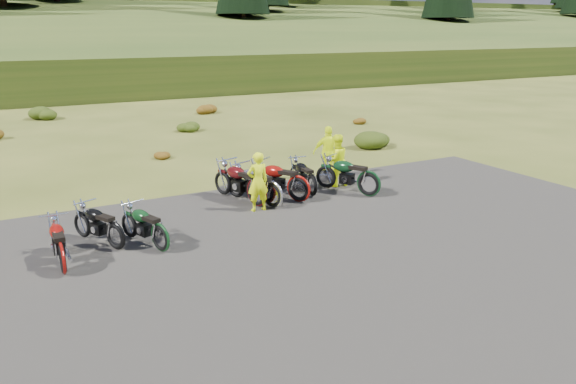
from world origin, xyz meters
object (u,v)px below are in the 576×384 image
motorcycle_3 (272,209)px  person_middle (258,183)px  motorcycle_7 (368,197)px  motorcycle_0 (117,250)px

motorcycle_3 → person_middle: 0.96m
motorcycle_7 → motorcycle_3: bearing=55.7°
person_middle → motorcycle_7: bearing=177.5°
motorcycle_3 → motorcycle_7: (3.07, -0.38, 0.00)m
motorcycle_7 → person_middle: bearing=57.1°
motorcycle_0 → motorcycle_3: (4.59, 1.06, 0.00)m
person_middle → motorcycle_3: bearing=-173.2°
motorcycle_0 → person_middle: person_middle is taller
motorcycle_7 → person_middle: person_middle is taller
motorcycle_0 → motorcycle_3: 4.71m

